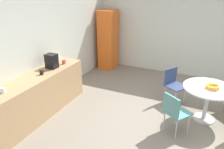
% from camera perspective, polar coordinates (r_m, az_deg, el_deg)
% --- Properties ---
extents(ground_plane, '(6.00, 6.00, 0.00)m').
position_cam_1_polar(ground_plane, '(4.61, 14.48, -13.27)').
color(ground_plane, gray).
extents(wall_back, '(6.00, 0.10, 2.60)m').
position_cam_1_polar(wall_back, '(5.28, -17.79, 6.86)').
color(wall_back, silver).
rests_on(wall_back, ground_plane).
extents(wall_side_right, '(0.10, 6.00, 2.60)m').
position_cam_1_polar(wall_side_right, '(6.88, 20.57, 10.06)').
color(wall_side_right, silver).
rests_on(wall_side_right, ground_plane).
extents(counter_block, '(2.53, 0.60, 0.90)m').
position_cam_1_polar(counter_block, '(4.89, -18.88, -5.33)').
color(counter_block, tan).
rests_on(counter_block, ground_plane).
extents(locker_cabinet, '(0.60, 0.50, 1.89)m').
position_cam_1_polar(locker_cabinet, '(7.18, -1.00, 9.08)').
color(locker_cabinet, orange).
rests_on(locker_cabinet, ground_plane).
extents(round_table, '(1.01, 1.01, 0.75)m').
position_cam_1_polar(round_table, '(4.80, 23.92, -4.77)').
color(round_table, silver).
rests_on(round_table, ground_plane).
extents(chair_navy, '(0.58, 0.58, 0.83)m').
position_cam_1_polar(chair_navy, '(5.32, 15.73, -1.75)').
color(chair_navy, silver).
rests_on(chair_navy, ground_plane).
extents(chair_teal, '(0.59, 0.59, 0.83)m').
position_cam_1_polar(chair_teal, '(4.18, 16.01, -8.87)').
color(chair_teal, silver).
rests_on(chair_teal, ground_plane).
extents(fruit_bowl, '(0.26, 0.26, 0.11)m').
position_cam_1_polar(fruit_bowl, '(4.69, 24.96, -2.88)').
color(fruit_bowl, gold).
rests_on(fruit_bowl, round_table).
extents(mug_white, '(0.13, 0.08, 0.09)m').
position_cam_1_polar(mug_white, '(4.75, -18.01, 0.55)').
color(mug_white, black).
rests_on(mug_white, counter_block).
extents(mug_green, '(0.13, 0.08, 0.09)m').
position_cam_1_polar(mug_green, '(5.25, -12.53, 3.27)').
color(mug_green, '#D84C4C').
rests_on(mug_green, counter_block).
extents(mug_red, '(0.13, 0.08, 0.09)m').
position_cam_1_polar(mug_red, '(4.22, -26.76, -3.74)').
color(mug_red, white).
rests_on(mug_red, counter_block).
extents(coffee_maker, '(0.20, 0.24, 0.32)m').
position_cam_1_polar(coffee_maker, '(5.02, -15.58, 3.43)').
color(coffee_maker, black).
rests_on(coffee_maker, counter_block).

